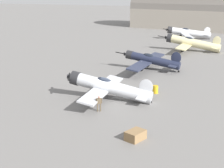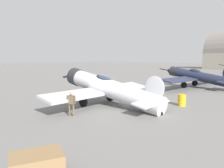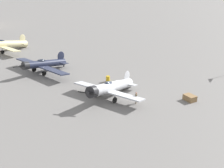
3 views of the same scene
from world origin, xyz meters
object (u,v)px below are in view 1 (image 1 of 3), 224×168
(airplane_foreground, at_px, (108,87))
(ground_crew_mechanic, at_px, (99,102))
(airplane_mid_apron, at_px, (150,60))
(fuel_drum, at_px, (155,89))
(equipment_crate, at_px, (135,135))
(airplane_far_line, at_px, (191,43))
(airplane_outer_stand, at_px, (187,33))

(airplane_foreground, bearing_deg, ground_crew_mechanic, 95.26)
(airplane_mid_apron, height_order, fuel_drum, airplane_mid_apron)
(airplane_foreground, relative_size, equipment_crate, 5.69)
(ground_crew_mechanic, bearing_deg, fuel_drum, -52.83)
(equipment_crate, xyz_separation_m, fuel_drum, (13.13, 1.45, 0.08))
(airplane_mid_apron, xyz_separation_m, ground_crew_mechanic, (-19.59, 0.30, -0.54))
(airplane_far_line, height_order, fuel_drum, airplane_far_line)
(airplane_far_line, relative_size, fuel_drum, 14.62)
(ground_crew_mechanic, height_order, equipment_crate, ground_crew_mechanic)
(airplane_outer_stand, bearing_deg, airplane_far_line, 81.80)
(airplane_mid_apron, bearing_deg, airplane_outer_stand, -87.31)
(airplane_outer_stand, bearing_deg, airplane_mid_apron, 70.17)
(airplane_far_line, xyz_separation_m, ground_crew_mechanic, (-38.10, 3.85, -0.62))
(airplane_far_line, distance_m, airplane_outer_stand, 16.52)
(airplane_far_line, xyz_separation_m, airplane_outer_stand, (16.22, 3.14, -0.02))
(airplane_foreground, distance_m, airplane_far_line, 34.43)
(airplane_foreground, xyz_separation_m, airplane_far_line, (34.15, -4.43, 0.17))
(equipment_crate, bearing_deg, ground_crew_mechanic, 46.09)
(ground_crew_mechanic, bearing_deg, airplane_foreground, -18.60)
(airplane_far_line, bearing_deg, equipment_crate, 94.92)
(airplane_foreground, bearing_deg, fuel_drum, -140.90)
(airplane_mid_apron, distance_m, ground_crew_mechanic, 19.60)
(equipment_crate, relative_size, fuel_drum, 2.06)
(airplane_mid_apron, bearing_deg, airplane_foreground, 90.14)
(airplane_far_line, distance_m, fuel_drum, 30.12)
(airplane_far_line, relative_size, airplane_outer_stand, 1.03)
(equipment_crate, bearing_deg, airplane_mid_apron, 11.50)
(airplane_far_line, height_order, equipment_crate, airplane_far_line)
(equipment_crate, height_order, fuel_drum, fuel_drum)
(airplane_outer_stand, xyz_separation_m, equipment_crate, (-59.44, -4.62, -1.19))
(airplane_outer_stand, relative_size, ground_crew_mechanic, 8.28)
(airplane_far_line, distance_m, ground_crew_mechanic, 38.30)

